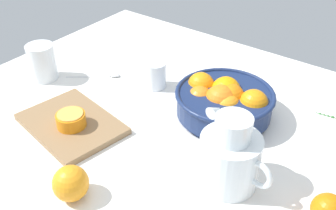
{
  "coord_description": "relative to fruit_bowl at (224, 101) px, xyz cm",
  "views": [
    {
      "loc": [
        48.39,
        -69.04,
        64.27
      ],
      "look_at": [
        -2.85,
        -0.3,
        4.88
      ],
      "focal_mm": 42.12,
      "sensor_mm": 36.0,
      "label": 1
    }
  ],
  "objects": [
    {
      "name": "fruit_bowl",
      "position": [
        0.0,
        0.0,
        0.0
      ],
      "size": [
        26.68,
        26.68,
        10.41
      ],
      "color": "navy",
      "rests_on": "ground_plane"
    },
    {
      "name": "ground_plane",
      "position": [
        -8.08,
        -10.1,
        -6.42
      ],
      "size": [
        132.67,
        106.42,
        3.0
      ],
      "primitive_type": "cube",
      "color": "white"
    },
    {
      "name": "cutting_board",
      "position": [
        -29.67,
        -28.07,
        -4.06
      ],
      "size": [
        29.59,
        23.62,
        1.72
      ],
      "primitive_type": "cube",
      "rotation": [
        0.0,
        0.0,
        -0.18
      ],
      "color": "olive",
      "rests_on": "ground_plane"
    },
    {
      "name": "juice_glass",
      "position": [
        -55.5,
        -16.0,
        0.06
      ],
      "size": [
        8.51,
        8.51,
        11.4
      ],
      "color": "white",
      "rests_on": "ground_plane"
    },
    {
      "name": "orange_half_0",
      "position": [
        -28.07,
        -29.14,
        -1.29
      ],
      "size": [
        7.6,
        7.6,
        3.88
      ],
      "color": "orange",
      "rests_on": "cutting_board"
    },
    {
      "name": "loose_orange_2",
      "position": [
        -10.93,
        -44.54,
        -1.03
      ],
      "size": [
        7.77,
        7.77,
        7.77
      ],
      "primitive_type": "sphere",
      "color": "orange",
      "rests_on": "ground_plane"
    },
    {
      "name": "loose_orange_0",
      "position": [
        34.62,
        -18.97,
        -1.5
      ],
      "size": [
        6.82,
        6.82,
        6.82
      ],
      "primitive_type": "sphere",
      "color": "orange",
      "rests_on": "ground_plane"
    },
    {
      "name": "second_glass",
      "position": [
        -24.27,
        1.02,
        -1.16
      ],
      "size": [
        6.6,
        6.6,
        8.17
      ],
      "color": "white",
      "rests_on": "ground_plane"
    },
    {
      "name": "juice_pitcher",
      "position": [
        13.4,
        -20.8,
        1.33
      ],
      "size": [
        17.31,
        13.3,
        18.2
      ],
      "color": "white",
      "rests_on": "ground_plane"
    },
    {
      "name": "spoon",
      "position": [
        -41.55,
        -4.7,
        -4.49
      ],
      "size": [
        14.39,
        11.93,
        1.0
      ],
      "color": "silver",
      "rests_on": "ground_plane"
    },
    {
      "name": "herb_sprig_0",
      "position": [
        23.34,
        17.26,
        -4.65
      ],
      "size": [
        5.55,
        1.24,
        0.94
      ],
      "color": "#3B6F3B",
      "rests_on": "ground_plane"
    }
  ]
}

